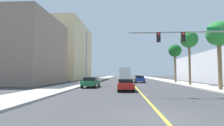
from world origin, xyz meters
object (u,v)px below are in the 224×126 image
(traffic_signal_mast, at_px, (202,44))
(car_green, at_px, (91,82))
(palm_near, at_px, (219,35))
(car_red, at_px, (125,85))
(street_lamp, at_px, (87,55))
(car_blue, at_px, (140,79))
(delivery_truck, at_px, (124,75))
(car_white, at_px, (124,77))
(car_yellow, at_px, (137,78))
(palm_far, at_px, (175,52))
(palm_mid, at_px, (189,40))

(traffic_signal_mast, height_order, car_green, traffic_signal_mast)
(palm_near, distance_m, car_red, 11.76)
(street_lamp, height_order, car_blue, street_lamp)
(car_blue, height_order, car_red, car_blue)
(street_lamp, height_order, delivery_truck, street_lamp)
(car_white, relative_size, car_blue, 0.88)
(traffic_signal_mast, height_order, car_yellow, traffic_signal_mast)
(car_red, bearing_deg, palm_far, 58.51)
(palm_near, bearing_deg, car_green, 164.86)
(palm_mid, xyz_separation_m, delivery_truck, (-10.23, 10.86, -5.47))
(palm_mid, bearing_deg, traffic_signal_mast, -105.15)
(traffic_signal_mast, height_order, car_white, traffic_signal_mast)
(palm_far, height_order, car_blue, palm_far)
(street_lamp, xyz_separation_m, palm_far, (16.85, 6.76, 1.22))
(traffic_signal_mast, bearing_deg, street_lamp, 130.83)
(palm_mid, xyz_separation_m, car_green, (-14.78, -4.55, -6.40))
(car_yellow, bearing_deg, traffic_signal_mast, -84.54)
(palm_far, distance_m, delivery_truck, 11.60)
(palm_mid, xyz_separation_m, car_white, (-10.21, 31.76, -6.38))
(car_blue, height_order, car_yellow, car_blue)
(palm_near, bearing_deg, palm_mid, 91.54)
(delivery_truck, bearing_deg, palm_near, -63.78)
(palm_near, relative_size, car_yellow, 1.88)
(palm_near, xyz_separation_m, car_blue, (-7.26, 17.64, -5.43))
(palm_far, distance_m, car_green, 20.67)
(car_green, distance_m, car_yellow, 26.92)
(delivery_truck, bearing_deg, palm_far, -14.27)
(street_lamp, bearing_deg, car_blue, 36.60)
(car_white, relative_size, car_red, 0.84)
(traffic_signal_mast, bearing_deg, delivery_truck, 105.32)
(palm_near, distance_m, car_yellow, 30.95)
(palm_mid, xyz_separation_m, palm_far, (0.15, 8.61, -0.79))
(traffic_signal_mast, xyz_separation_m, palm_mid, (3.60, 13.31, 2.73))
(palm_mid, height_order, palm_far, palm_mid)
(street_lamp, bearing_deg, palm_near, -31.70)
(palm_far, height_order, car_red, palm_far)
(car_white, distance_m, car_green, 36.60)
(traffic_signal_mast, bearing_deg, car_green, 141.90)
(car_red, bearing_deg, car_green, 133.17)
(traffic_signal_mast, xyz_separation_m, car_red, (-6.55, 4.08, -3.72))
(street_lamp, distance_m, car_red, 13.60)
(delivery_truck, bearing_deg, traffic_signal_mast, -76.69)
(car_yellow, bearing_deg, car_white, 109.35)
(traffic_signal_mast, relative_size, palm_far, 1.19)
(car_red, height_order, delivery_truck, delivery_truck)
(street_lamp, xyz_separation_m, car_red, (6.54, -11.07, -4.44))
(traffic_signal_mast, height_order, street_lamp, street_lamp)
(palm_near, xyz_separation_m, car_yellow, (-6.80, 29.70, -5.43))
(palm_mid, bearing_deg, car_white, 107.82)
(palm_far, height_order, car_green, palm_far)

